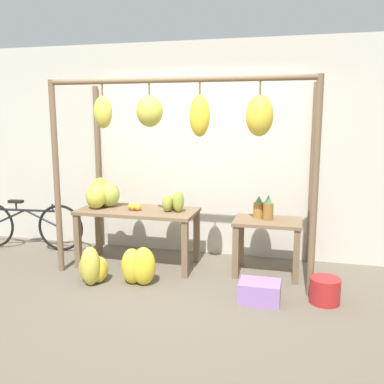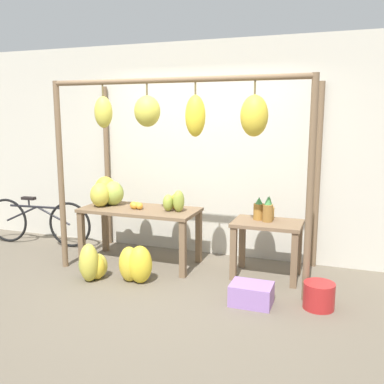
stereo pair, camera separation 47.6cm
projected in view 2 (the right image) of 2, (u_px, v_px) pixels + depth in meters
name	position (u px, v px, depth m)	size (l,w,h in m)	color
ground_plane	(160.00, 293.00, 4.52)	(20.00, 20.00, 0.00)	#665B4C
shop_wall_back	(205.00, 150.00, 5.67)	(8.00, 0.08, 2.80)	beige
stall_awning	(185.00, 133.00, 4.69)	(2.98, 1.23, 2.25)	brown
display_table_main	(140.00, 217.00, 5.35)	(1.46, 0.66, 0.71)	brown
display_table_side	(267.00, 235.00, 4.90)	(0.78, 0.53, 0.66)	brown
banana_pile_on_table	(106.00, 192.00, 5.50)	(0.47, 0.52, 0.37)	#9EB247
orange_pile	(136.00, 206.00, 5.30)	(0.18, 0.14, 0.09)	orange
pineapple_cluster	(265.00, 210.00, 4.93)	(0.23, 0.25, 0.29)	#B27F38
banana_pile_ground_left	(92.00, 264.00, 4.88)	(0.38, 0.41, 0.44)	gold
banana_pile_ground_right	(135.00, 264.00, 4.79)	(0.46, 0.33, 0.43)	yellow
fruit_crate_white	(251.00, 294.00, 4.24)	(0.41, 0.30, 0.21)	#9970B7
blue_bucket	(319.00, 296.00, 4.15)	(0.30, 0.30, 0.26)	#AD2323
parked_bicycle	(38.00, 221.00, 6.19)	(1.67, 0.20, 0.70)	black
papaya_pile	(175.00, 202.00, 5.17)	(0.29, 0.25, 0.27)	#93A33D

